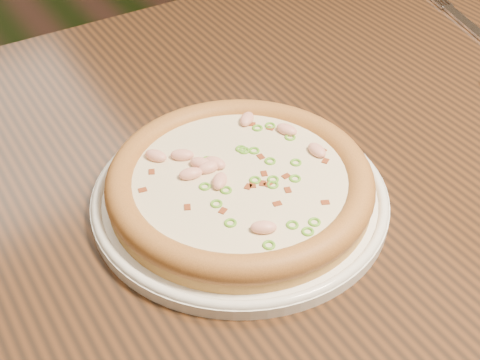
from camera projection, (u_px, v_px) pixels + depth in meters
ground at (35, 216)px, 1.76m from camera, size 9.00×9.00×0.00m
hero_table at (302, 204)px, 0.82m from camera, size 1.20×0.80×0.75m
plate at (240, 196)px, 0.67m from camera, size 0.30×0.30×0.02m
pizza at (240, 182)px, 0.66m from camera, size 0.27×0.27×0.03m
fork at (463, 21)px, 0.98m from camera, size 0.06×0.17×0.00m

